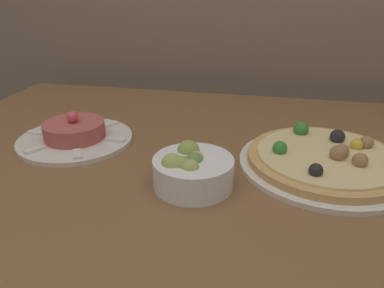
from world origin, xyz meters
TOP-DOWN VIEW (x-y plane):
  - dining_table at (0.00, 0.42)m, footprint 1.17×0.84m
  - pizza_plate at (0.29, 0.41)m, footprint 0.32×0.32m
  - tartare_plate at (-0.23, 0.42)m, footprint 0.24×0.24m
  - small_bowl at (0.05, 0.29)m, footprint 0.14×0.14m

SIDE VIEW (x-z plane):
  - dining_table at x=0.00m, z-range 0.27..1.01m
  - pizza_plate at x=0.29m, z-range 0.73..0.78m
  - tartare_plate at x=-0.23m, z-range 0.72..0.79m
  - small_bowl at x=0.05m, z-range 0.74..0.80m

